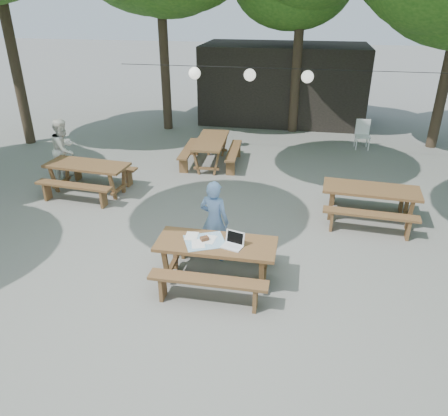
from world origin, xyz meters
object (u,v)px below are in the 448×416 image
plastic_chair (362,141)px  picnic_table_nw (89,178)px  woman (214,221)px  main_picnic_table (216,261)px  second_person (64,149)px

plastic_chair → picnic_table_nw: bearing=-148.3°
picnic_table_nw → woman: size_ratio=1.33×
main_picnic_table → plastic_chair: plastic_chair is taller
main_picnic_table → woman: (-0.18, 0.71, 0.38)m
main_picnic_table → second_person: (-4.84, 3.82, 0.42)m
picnic_table_nw → woman: bearing=-27.7°
woman → second_person: bearing=-19.1°
woman → plastic_chair: (3.29, 7.17, -0.52)m
picnic_table_nw → second_person: 1.33m
main_picnic_table → picnic_table_nw: (-3.83, 3.06, 0.00)m
main_picnic_table → second_person: second_person is taller
picnic_table_nw → main_picnic_table: bearing=-33.6°
main_picnic_table → woman: 0.83m
main_picnic_table → picnic_table_nw: size_ratio=0.97×
picnic_table_nw → woman: woman is taller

